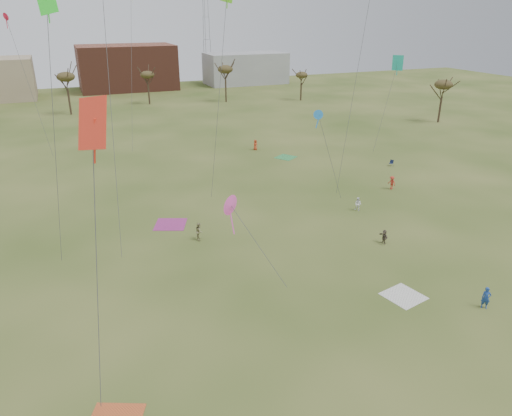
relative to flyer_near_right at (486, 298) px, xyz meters
name	(u,v)px	position (x,y,z in m)	size (l,w,h in m)	color
ground	(325,349)	(-13.50, 0.42, -0.87)	(260.00, 260.00, 0.00)	#314917
flyer_near_right	(486,298)	(0.00, 0.00, 0.00)	(0.64, 0.42, 1.75)	navy
spectator_fore_b	(199,231)	(-16.64, 19.33, 0.01)	(0.85, 0.67, 1.76)	#8F885B
spectator_fore_c	(384,237)	(-0.46, 11.84, -0.18)	(1.29, 0.41, 1.39)	brown
flyer_mid_b	(392,183)	(9.59, 23.98, -0.03)	(1.09, 0.63, 1.69)	#B33021
spectator_mid_e	(358,204)	(1.77, 19.64, -0.11)	(0.75, 0.58, 1.53)	white
flyer_far_b	(255,145)	(0.67, 47.29, -0.04)	(0.81, 0.53, 1.66)	#BA3E1F
blanket_cream	(403,296)	(-4.60, 3.58, -0.87)	(2.77, 2.77, 0.03)	white
blanket_plum	(171,224)	(-18.49, 23.90, -0.87)	(3.14, 3.14, 0.03)	#A1317C
blanket_olive	(286,157)	(3.35, 41.57, -0.87)	(2.70, 2.70, 0.03)	#36954B
camp_chair_right	(391,164)	(15.54, 31.89, -0.61)	(0.73, 0.72, 0.87)	#151E3A
kites_aloft	(157,14)	(-16.87, 30.84, 19.56)	(64.67, 67.32, 26.92)	red
tree_line	(116,84)	(-16.34, 79.55, 6.21)	(117.44, 49.32, 8.91)	#3A2B1E
building_brick	(127,67)	(-8.50, 120.42, 5.13)	(26.00, 16.00, 12.00)	brown
building_grey	(246,68)	(26.50, 118.42, 3.63)	(24.00, 12.00, 9.00)	gray
radio_tower	(205,16)	(16.50, 125.42, 18.34)	(1.51, 1.72, 41.00)	#9EA3A8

